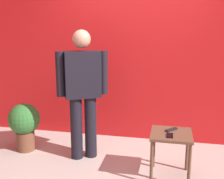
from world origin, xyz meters
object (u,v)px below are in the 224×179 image
Objects in this scene: standing_person at (83,89)px; potted_plant at (24,123)px; tv_remote at (171,130)px; side_table at (171,141)px; cell_phone at (170,135)px.

standing_person reaches higher than potted_plant.
standing_person is 1.05m from potted_plant.
standing_person is 10.01× the size of tv_remote.
tv_remote is at bearing -6.69° from potted_plant.
side_table is (1.14, -0.29, -0.50)m from standing_person.
potted_plant is at bearing -144.99° from tv_remote.
side_table is 0.79× the size of potted_plant.
cell_phone is (1.13, -0.38, -0.40)m from standing_person.
potted_plant is (-2.04, 0.33, -0.04)m from side_table.
side_table is at bearing -9.08° from potted_plant.
side_table is 0.14m from tv_remote.
tv_remote reaches higher than cell_phone.
standing_person is 1.28m from side_table.
cell_phone reaches higher than side_table.
cell_phone is 2.07m from potted_plant.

